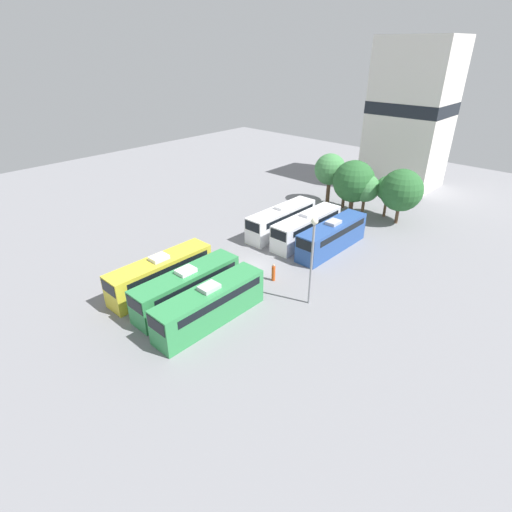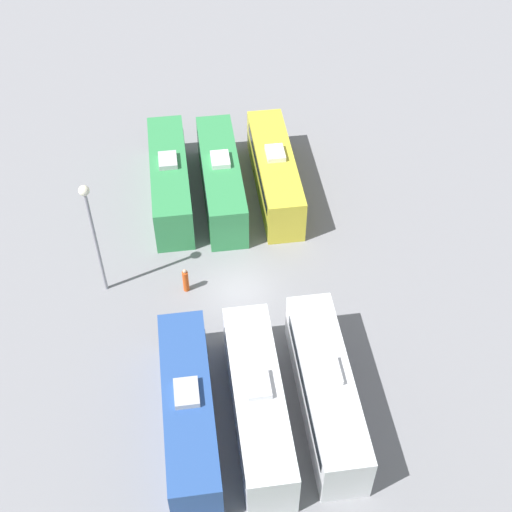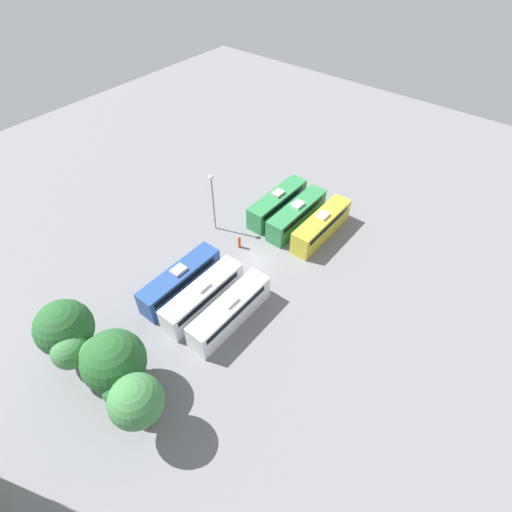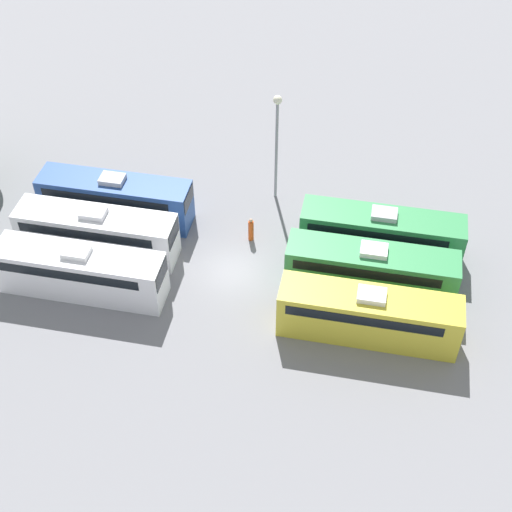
# 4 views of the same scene
# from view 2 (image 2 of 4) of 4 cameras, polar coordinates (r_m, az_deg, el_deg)

# --- Properties ---
(ground_plane) EXTENTS (112.49, 112.49, 0.00)m
(ground_plane) POSITION_cam_2_polar(r_m,az_deg,el_deg) (43.32, -1.35, -2.82)
(ground_plane) COLOR gray
(bus_0) EXTENTS (2.47, 10.35, 3.48)m
(bus_0) POSITION_cam_2_polar(r_m,az_deg,el_deg) (48.64, 1.52, 6.74)
(bus_0) COLOR gold
(bus_0) RESTS_ON ground_plane
(bus_1) EXTENTS (2.47, 10.35, 3.48)m
(bus_1) POSITION_cam_2_polar(r_m,az_deg,el_deg) (48.17, -2.80, 6.23)
(bus_1) COLOR #338C4C
(bus_1) RESTS_ON ground_plane
(bus_2) EXTENTS (2.47, 10.35, 3.48)m
(bus_2) POSITION_cam_2_polar(r_m,az_deg,el_deg) (48.39, -6.90, 6.12)
(bus_2) COLOR #338C4C
(bus_2) RESTS_ON ground_plane
(bus_3) EXTENTS (2.47, 10.35, 3.48)m
(bus_3) POSITION_cam_2_polar(r_m,az_deg,el_deg) (37.24, 5.62, -10.60)
(bus_3) COLOR white
(bus_3) RESTS_ON ground_plane
(bus_4) EXTENTS (2.47, 10.35, 3.48)m
(bus_4) POSITION_cam_2_polar(r_m,az_deg,el_deg) (36.66, 0.16, -11.66)
(bus_4) COLOR white
(bus_4) RESTS_ON ground_plane
(bus_5) EXTENTS (2.47, 10.35, 3.48)m
(bus_5) POSITION_cam_2_polar(r_m,az_deg,el_deg) (36.58, -5.40, -12.21)
(bus_5) COLOR #284C93
(bus_5) RESTS_ON ground_plane
(worker_person) EXTENTS (0.36, 0.36, 1.80)m
(worker_person) POSITION_cam_2_polar(r_m,az_deg,el_deg) (42.95, -5.65, -1.97)
(worker_person) COLOR #CC4C19
(worker_person) RESTS_ON ground_plane
(light_pole) EXTENTS (0.60, 0.60, 8.20)m
(light_pole) POSITION_cam_2_polar(r_m,az_deg,el_deg) (40.48, -13.03, 2.60)
(light_pole) COLOR gray
(light_pole) RESTS_ON ground_plane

